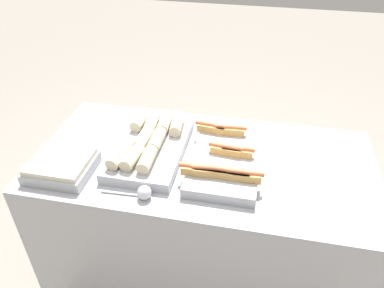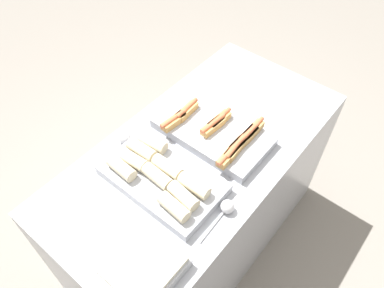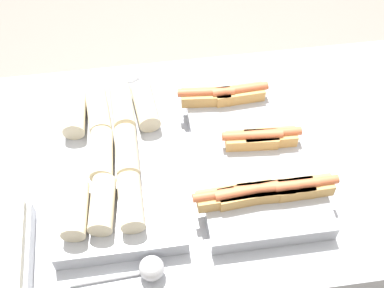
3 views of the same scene
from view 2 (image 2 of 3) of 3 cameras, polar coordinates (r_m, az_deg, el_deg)
ground_plane at (r=2.57m, az=0.83°, el=-13.92°), size 12.00×12.00×0.00m
counter at (r=2.16m, az=0.96°, el=-8.47°), size 1.57×0.78×0.93m
tray_hotdogs at (r=1.80m, az=3.50°, el=1.86°), size 0.35×0.55×0.10m
tray_wraps at (r=1.63m, az=-4.72°, el=-4.96°), size 0.31×0.53×0.11m
tray_side_front at (r=1.45m, az=-7.36°, el=-18.24°), size 0.27×0.24×0.07m
serving_spoon_near at (r=1.57m, az=5.24°, el=-9.71°), size 0.22×0.06×0.06m
serving_spoon_far at (r=1.81m, az=-10.39°, el=0.78°), size 0.20×0.06×0.06m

